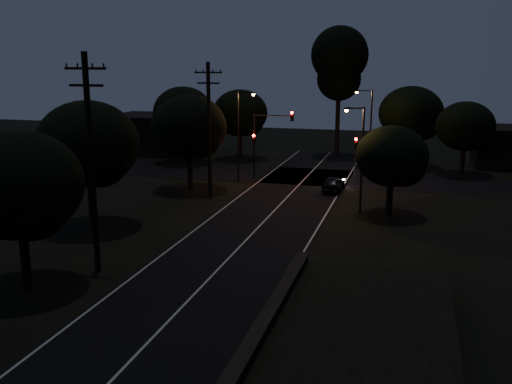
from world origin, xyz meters
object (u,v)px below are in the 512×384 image
Objects in this scene: tall_pine at (339,63)px; streetlight_a at (240,130)px; utility_pole_mid at (91,160)px; streetlight_b at (369,126)px; signal_left at (254,148)px; signal_right at (356,152)px; utility_pole_far at (209,128)px; streetlight_c at (360,152)px; signal_mast at (272,132)px; car at (333,184)px.

streetlight_a is (-6.31, -17.00, -5.73)m from tall_pine.
utility_pole_mid is at bearing -91.73° from streetlight_a.
streetlight_a and streetlight_b have the same top height.
signal_right is at bearing 0.00° from signal_left.
utility_pole_far is 1.40× the size of streetlight_c.
streetlight_a is at bearing -150.52° from streetlight_b.
signal_right is 0.51× the size of streetlight_a.
streetlight_c is at bearing -43.76° from signal_left.
utility_pole_far is 16.51m from streetlight_b.
utility_pole_far is at bearing 170.40° from streetlight_c.
signal_left is 2.26m from signal_mast.
signal_right is 4.36m from car.
car is at bearing 66.82° from utility_pole_mid.
streetlight_b reaches higher than car.
streetlight_c is at bearing -82.98° from signal_right.
car is at bearing -83.22° from tall_pine.
streetlight_b is at bearing 22.05° from signal_left.
utility_pole_far is at bearing 90.00° from utility_pole_mid.
utility_pole_mid is 17.00m from utility_pole_far.
utility_pole_mid is 23.92m from car.
tall_pine is 17.18m from signal_right.
streetlight_b is (9.91, 4.01, 1.80)m from signal_left.
signal_right is at bearing 11.34° from streetlight_a.
tall_pine is at bearing 80.07° from utility_pole_mid.
streetlight_c reaches higher than signal_mast.
utility_pole_far is 12.05m from streetlight_c.
streetlight_c is (11.83, 15.00, -1.39)m from utility_pole_mid.
signal_mast is 3.13m from streetlight_a.
streetlight_c is (4.83, -25.00, -6.01)m from tall_pine.
utility_pole_mid reaches higher than streetlight_b.
car is (7.80, -3.50, -2.19)m from signal_left.
signal_right is 0.55× the size of streetlight_c.
signal_left is 10.84m from streetlight_b.
signal_mast is (3.09, 24.99, -1.40)m from utility_pole_mid.
streetlight_c is 1.98× the size of car.
utility_pole_mid is at bearing -99.93° from tall_pine.
tall_pine reaches higher than signal_mast.
car is (-2.63, 6.49, -3.70)m from streetlight_c.
utility_pole_far is 8.64m from signal_mast.
signal_mast reaches higher than signal_right.
tall_pine is at bearing 100.93° from streetlight_c.
utility_pole_mid is 1.38× the size of streetlight_b.
streetlight_b is (10.61, 6.00, 0.00)m from streetlight_a.
streetlight_a is at bearing -168.66° from signal_right.
utility_pole_mid is 2.90× the size of car.
car is at bearing 25.99° from utility_pole_far.
signal_mast is 13.28m from streetlight_c.
utility_pole_mid is at bearing -111.30° from streetlight_b.
signal_mast is at bearing 0.13° from signal_left.
utility_pole_far reaches higher than car.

